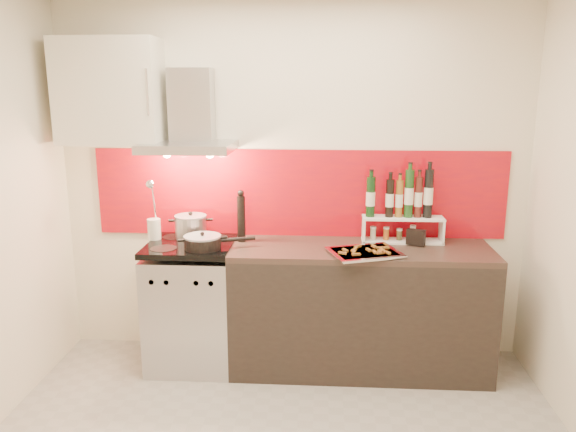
# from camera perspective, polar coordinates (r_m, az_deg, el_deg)

# --- Properties ---
(back_wall) EXTENTS (3.40, 0.02, 2.60)m
(back_wall) POSITION_cam_1_polar(r_m,az_deg,el_deg) (4.12, 0.40, 3.46)
(back_wall) COLOR silver
(back_wall) RESTS_ON ground
(backsplash) EXTENTS (3.00, 0.02, 0.64)m
(backsplash) POSITION_cam_1_polar(r_m,az_deg,el_deg) (4.12, 1.08, 2.33)
(backsplash) COLOR maroon
(backsplash) RESTS_ON back_wall
(range_stove) EXTENTS (0.60, 0.60, 0.91)m
(range_stove) POSITION_cam_1_polar(r_m,az_deg,el_deg) (4.16, -9.65, -8.94)
(range_stove) COLOR #B7B7BA
(range_stove) RESTS_ON ground
(counter) EXTENTS (1.80, 0.60, 0.90)m
(counter) POSITION_cam_1_polar(r_m,az_deg,el_deg) (4.07, 7.28, -9.26)
(counter) COLOR black
(counter) RESTS_ON ground
(range_hood) EXTENTS (0.62, 0.50, 0.61)m
(range_hood) POSITION_cam_1_polar(r_m,az_deg,el_deg) (4.01, -9.91, 9.38)
(range_hood) COLOR #B7B7BA
(range_hood) RESTS_ON back_wall
(upper_cabinet) EXTENTS (0.70, 0.35, 0.72)m
(upper_cabinet) POSITION_cam_1_polar(r_m,az_deg,el_deg) (4.15, -17.64, 11.96)
(upper_cabinet) COLOR beige
(upper_cabinet) RESTS_ON back_wall
(stock_pot) EXTENTS (0.23, 0.23, 0.20)m
(stock_pot) POSITION_cam_1_polar(r_m,az_deg,el_deg) (4.12, -9.83, -1.08)
(stock_pot) COLOR #B7B7BA
(stock_pot) RESTS_ON range_stove
(saute_pan) EXTENTS (0.48, 0.26, 0.12)m
(saute_pan) POSITION_cam_1_polar(r_m,az_deg,el_deg) (3.86, -8.56, -2.61)
(saute_pan) COLOR black
(saute_pan) RESTS_ON range_stove
(utensil_jar) EXTENTS (0.10, 0.14, 0.46)m
(utensil_jar) POSITION_cam_1_polar(r_m,az_deg,el_deg) (4.12, -13.49, -0.65)
(utensil_jar) COLOR silver
(utensil_jar) RESTS_ON range_stove
(pepper_mill) EXTENTS (0.06, 0.06, 0.37)m
(pepper_mill) POSITION_cam_1_polar(r_m,az_deg,el_deg) (4.00, -4.78, -0.07)
(pepper_mill) COLOR black
(pepper_mill) RESTS_ON counter
(step_shelf) EXTENTS (0.57, 0.16, 0.53)m
(step_shelf) POSITION_cam_1_polar(r_m,az_deg,el_deg) (4.04, 11.58, 0.67)
(step_shelf) COLOR white
(step_shelf) RESTS_ON counter
(caddy_box) EXTENTS (0.14, 0.10, 0.11)m
(caddy_box) POSITION_cam_1_polar(r_m,az_deg,el_deg) (4.01, 12.86, -2.12)
(caddy_box) COLOR black
(caddy_box) RESTS_ON counter
(baking_tray) EXTENTS (0.54, 0.47, 0.03)m
(baking_tray) POSITION_cam_1_polar(r_m,az_deg,el_deg) (3.75, 7.80, -3.67)
(baking_tray) COLOR silver
(baking_tray) RESTS_ON counter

